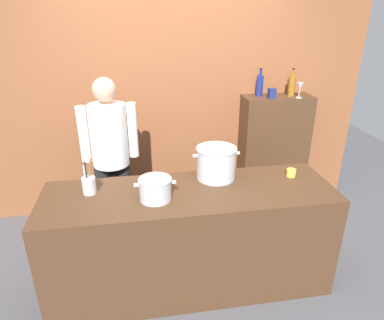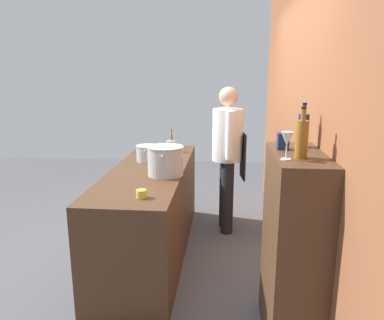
# 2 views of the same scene
# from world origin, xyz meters

# --- Properties ---
(ground_plane) EXTENTS (8.00, 8.00, 0.00)m
(ground_plane) POSITION_xyz_m (0.00, 0.00, 0.00)
(ground_plane) COLOR #4C4C51
(brick_back_panel) EXTENTS (4.40, 0.10, 3.00)m
(brick_back_panel) POSITION_xyz_m (0.00, 1.40, 1.50)
(brick_back_panel) COLOR brown
(brick_back_panel) RESTS_ON ground_plane
(prep_counter) EXTENTS (2.28, 0.70, 0.90)m
(prep_counter) POSITION_xyz_m (0.00, 0.00, 0.45)
(prep_counter) COLOR #472D1C
(prep_counter) RESTS_ON ground_plane
(bar_cabinet) EXTENTS (0.76, 0.32, 1.32)m
(bar_cabinet) POSITION_xyz_m (1.17, 1.19, 0.66)
(bar_cabinet) COLOR #472D1C
(bar_cabinet) RESTS_ON ground_plane
(chef) EXTENTS (0.53, 0.38, 1.66)m
(chef) POSITION_xyz_m (-0.63, 0.77, 0.96)
(chef) COLOR black
(chef) RESTS_ON ground_plane
(stockpot_large) EXTENTS (0.39, 0.33, 0.27)m
(stockpot_large) POSITION_xyz_m (0.25, 0.20, 1.03)
(stockpot_large) COLOR #B7BABF
(stockpot_large) RESTS_ON prep_counter
(stockpot_small) EXTENTS (0.31, 0.25, 0.17)m
(stockpot_small) POSITION_xyz_m (-0.27, -0.07, 0.98)
(stockpot_small) COLOR #B7BABF
(stockpot_small) RESTS_ON prep_counter
(utensil_crock) EXTENTS (0.10, 0.10, 0.29)m
(utensil_crock) POSITION_xyz_m (-0.76, 0.10, 0.97)
(utensil_crock) COLOR #B7BABF
(utensil_crock) RESTS_ON prep_counter
(butter_jar) EXTENTS (0.08, 0.08, 0.06)m
(butter_jar) POSITION_xyz_m (0.89, 0.12, 0.93)
(butter_jar) COLOR yellow
(butter_jar) RESTS_ON prep_counter
(wine_bottle_cobalt) EXTENTS (0.07, 0.07, 0.29)m
(wine_bottle_cobalt) POSITION_xyz_m (0.97, 1.25, 1.44)
(wine_bottle_cobalt) COLOR navy
(wine_bottle_cobalt) RESTS_ON bar_cabinet
(wine_bottle_amber) EXTENTS (0.07, 0.07, 0.30)m
(wine_bottle_amber) POSITION_xyz_m (1.30, 1.17, 1.44)
(wine_bottle_amber) COLOR #8C5919
(wine_bottle_amber) RESTS_ON bar_cabinet
(wine_glass_wide) EXTENTS (0.07, 0.07, 0.16)m
(wine_glass_wide) POSITION_xyz_m (1.35, 1.08, 1.44)
(wine_glass_wide) COLOR silver
(wine_glass_wide) RESTS_ON bar_cabinet
(spice_tin_navy) EXTENTS (0.07, 0.07, 0.11)m
(spice_tin_navy) POSITION_xyz_m (1.06, 1.11, 1.38)
(spice_tin_navy) COLOR navy
(spice_tin_navy) RESTS_ON bar_cabinet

